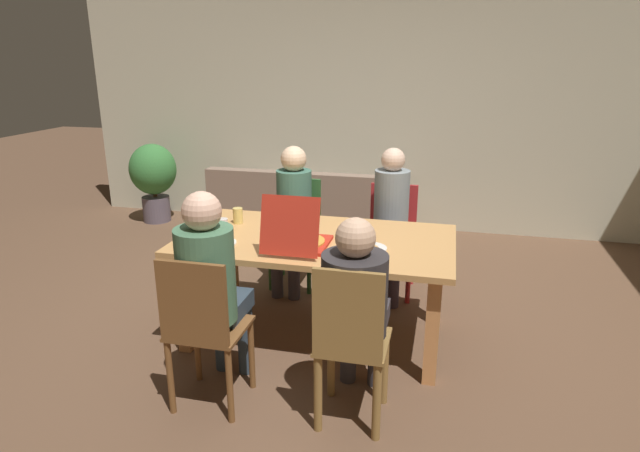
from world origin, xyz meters
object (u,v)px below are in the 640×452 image
at_px(person_0, 390,213).
at_px(chair_3, 351,344).
at_px(chair_2, 297,225).
at_px(person_2, 292,207).
at_px(person_3, 356,299).
at_px(couch, 308,211).
at_px(chair_1, 202,326).
at_px(dining_table, 317,251).
at_px(plate_0, 217,243).
at_px(drinking_glass_0, 238,216).
at_px(chair_0, 391,232).
at_px(potted_plant, 153,175).
at_px(drinking_glass_1, 223,226).
at_px(person_1, 211,280).
at_px(plate_1, 369,248).
at_px(pizza_box_0, 298,239).

distance_m(person_0, chair_3, 1.78).
bearing_deg(chair_2, person_2, -90.00).
relative_size(person_3, couch, 0.55).
bearing_deg(person_2, chair_2, 90.00).
bearing_deg(chair_1, chair_2, 90.00).
relative_size(person_2, person_3, 1.06).
bearing_deg(dining_table, couch, 106.30).
distance_m(chair_1, chair_3, 0.83).
bearing_deg(person_3, chair_3, -90.00).
bearing_deg(dining_table, plate_0, -155.28).
bearing_deg(drinking_glass_0, person_3, -42.42).
bearing_deg(chair_1, chair_0, 67.28).
bearing_deg(chair_2, dining_table, -66.45).
bearing_deg(potted_plant, drinking_glass_1, -50.75).
relative_size(person_0, drinking_glass_0, 10.70).
bearing_deg(drinking_glass_1, dining_table, 7.07).
distance_m(person_0, person_2, 0.83).
relative_size(person_0, chair_1, 1.32).
xyz_separation_m(chair_1, person_1, (-0.00, 0.14, 0.21)).
distance_m(chair_2, drinking_glass_1, 1.09).
bearing_deg(chair_3, chair_1, -176.37).
bearing_deg(drinking_glass_0, person_0, 30.99).
height_order(chair_1, person_1, person_1).
bearing_deg(chair_2, potted_plant, 148.17).
xyz_separation_m(chair_2, plate_0, (-0.21, -1.22, 0.24)).
distance_m(plate_1, drinking_glass_0, 1.10).
bearing_deg(chair_2, couch, 100.63).
xyz_separation_m(dining_table, person_0, (0.42, 0.83, 0.07)).
xyz_separation_m(person_1, plate_0, (-0.21, 0.55, 0.01)).
xyz_separation_m(chair_0, pizza_box_0, (-0.49, -1.20, 0.30)).
bearing_deg(chair_3, pizza_box_0, 124.36).
xyz_separation_m(chair_1, plate_0, (-0.21, 0.70, 0.23)).
bearing_deg(chair_0, chair_1, -112.72).
height_order(person_1, plate_0, person_1).
relative_size(chair_3, couch, 0.45).
xyz_separation_m(person_1, person_3, (0.82, 0.05, -0.05)).
height_order(person_0, chair_3, person_0).
bearing_deg(dining_table, potted_plant, 138.56).
height_order(plate_0, potted_plant, potted_plant).
bearing_deg(chair_0, chair_3, -90.00).
bearing_deg(drinking_glass_1, person_3, -33.36).
bearing_deg(pizza_box_0, chair_3, -55.64).
bearing_deg(plate_1, pizza_box_0, -170.74).
relative_size(person_0, chair_3, 1.30).
bearing_deg(plate_0, pizza_box_0, 6.94).
xyz_separation_m(chair_3, pizza_box_0, (-0.49, 0.71, 0.31)).
height_order(chair_2, plate_0, chair_2).
xyz_separation_m(chair_3, drinking_glass_0, (-1.07, 1.12, 0.31)).
relative_size(chair_1, drinking_glass_0, 8.08).
bearing_deg(person_0, chair_1, -114.40).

